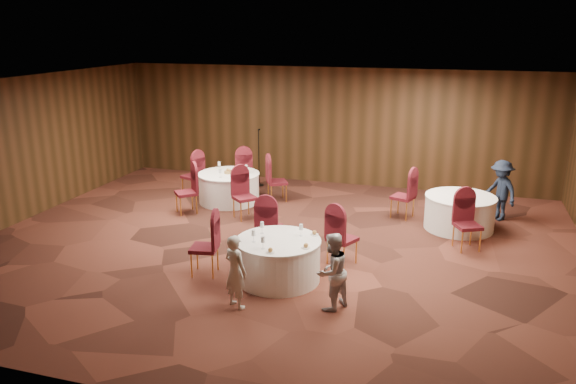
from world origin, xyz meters
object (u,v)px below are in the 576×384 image
(woman_a, at_px, (236,271))
(mic_stand, at_px, (259,169))
(table_main, at_px, (278,259))
(woman_b, at_px, (332,272))
(table_left, at_px, (229,187))
(table_right, at_px, (459,212))
(man_c, at_px, (501,190))

(woman_a, bearing_deg, mic_stand, -46.69)
(table_main, distance_m, woman_b, 1.36)
(table_main, height_order, woman_b, woman_b)
(table_left, bearing_deg, table_main, -56.86)
(table_right, distance_m, man_c, 1.28)
(woman_b, relative_size, man_c, 0.90)
(table_main, height_order, man_c, man_c)
(mic_stand, relative_size, woman_a, 1.32)
(table_left, xyz_separation_m, woman_a, (2.23, -5.06, 0.23))
(table_left, relative_size, man_c, 1.11)
(man_c, bearing_deg, mic_stand, -139.26)
(table_main, distance_m, table_left, 4.69)
(table_main, height_order, table_right, same)
(man_c, bearing_deg, table_main, -79.80)
(mic_stand, distance_m, woman_a, 7.02)
(table_main, relative_size, man_c, 1.07)
(table_left, bearing_deg, woman_b, -51.85)
(woman_a, bearing_deg, table_left, -39.69)
(table_left, bearing_deg, table_right, -3.49)
(woman_a, height_order, woman_b, woman_b)
(table_left, relative_size, woman_a, 1.28)
(mic_stand, height_order, woman_b, mic_stand)
(table_main, relative_size, table_left, 0.96)
(table_right, height_order, mic_stand, mic_stand)
(table_left, xyz_separation_m, table_right, (5.55, -0.34, 0.00))
(table_left, height_order, mic_stand, mic_stand)
(table_right, bearing_deg, table_left, 176.51)
(table_right, xyz_separation_m, man_c, (0.86, 0.89, 0.32))
(table_main, xyz_separation_m, man_c, (3.84, 4.48, 0.32))
(table_right, bearing_deg, table_main, -129.76)
(table_main, bearing_deg, man_c, 49.37)
(table_main, relative_size, woman_b, 1.18)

